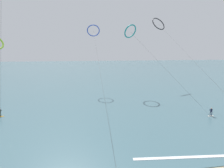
{
  "coord_description": "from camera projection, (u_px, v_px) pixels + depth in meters",
  "views": [
    {
      "loc": [
        -4.74,
        -11.59,
        12.84
      ],
      "look_at": [
        0.0,
        19.24,
        6.9
      ],
      "focal_mm": 28.66,
      "sensor_mm": 36.0,
      "label": 1
    }
  ],
  "objects": [
    {
      "name": "surfer_amber",
      "position": [
        0.0,
        113.0,
        34.7
      ],
      "size": [
        1.4,
        0.63,
        1.7
      ],
      "rotation": [
        0.0,
        0.0,
        4.49
      ],
      "color": "orange",
      "rests_on": "ground"
    },
    {
      "name": "kite_cobalt",
      "position": [
        93.0,
        31.0,
        55.86
      ],
      "size": [
        4.06,
        42.91,
        20.59
      ],
      "rotation": [
        0.0,
        0.0,
        3.11
      ],
      "color": "#2647B7",
      "rests_on": "ground"
    },
    {
      "name": "kite_teal",
      "position": [
        130.0,
        31.0,
        52.73
      ],
      "size": [
        13.02,
        25.41,
        20.25
      ],
      "rotation": [
        0.0,
        0.0,
        3.65
      ],
      "color": "teal",
      "rests_on": "ground"
    },
    {
      "name": "wave_crest_mid",
      "position": [
        204.0,
        157.0,
        21.71
      ],
      "size": [
        17.36,
        2.05,
        0.12
      ],
      "primitive_type": "cube",
      "rotation": [
        0.0,
        0.0,
        -0.09
      ],
      "color": "white",
      "rests_on": "ground"
    },
    {
      "name": "sea_water",
      "position": [
        92.0,
        70.0,
        115.57
      ],
      "size": [
        400.0,
        200.0,
        0.08
      ],
      "primitive_type": "cube",
      "color": "#476B75",
      "rests_on": "ground"
    },
    {
      "name": "kite_charcoal",
      "position": [
        159.0,
        24.0,
        62.95
      ],
      "size": [
        6.13,
        47.48,
        24.22
      ],
      "rotation": [
        0.0,
        0.0,
        0.41
      ],
      "color": "black",
      "rests_on": "ground"
    },
    {
      "name": "surfer_ivory",
      "position": [
        211.0,
        112.0,
        34.95
      ],
      "size": [
        1.4,
        0.69,
        1.7
      ],
      "rotation": [
        0.0,
        0.0,
        5.82
      ],
      "color": "silver",
      "rests_on": "ground"
    }
  ]
}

